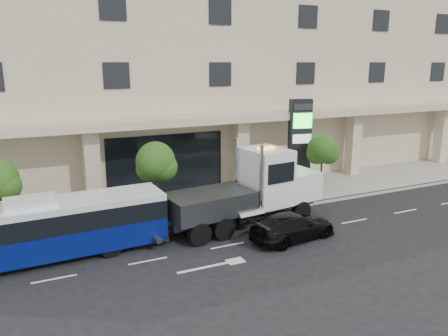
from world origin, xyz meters
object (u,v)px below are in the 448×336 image
object	(u,v)px
tow_truck	(252,190)
city_bus	(33,230)
signage_pylon	(299,143)
black_sedan	(293,226)

from	to	relation	value
tow_truck	city_bus	bearing A→B (deg)	174.16
signage_pylon	city_bus	bearing A→B (deg)	-152.92
tow_truck	signage_pylon	bearing A→B (deg)	30.27
black_sedan	signage_pylon	distance (m)	9.63
city_bus	tow_truck	bearing A→B (deg)	-1.73
black_sedan	signage_pylon	size ratio (longest dim) A/B	0.77
tow_truck	signage_pylon	xyz separation A→B (m)	(6.29, 4.65, 1.37)
signage_pylon	tow_truck	bearing A→B (deg)	-131.62
city_bus	tow_truck	xyz separation A→B (m)	(11.13, 0.08, 0.41)
black_sedan	signage_pylon	bearing A→B (deg)	-43.90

